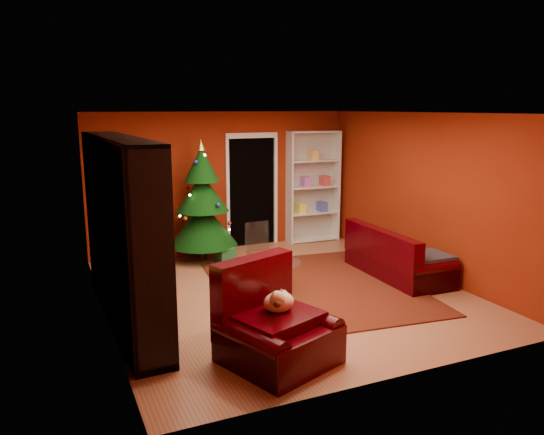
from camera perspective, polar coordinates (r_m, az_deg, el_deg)
name	(u,v)px	position (r m, az deg, el deg)	size (l,w,h in m)	color
floor	(283,294)	(7.92, 1.18, -8.18)	(5.00, 5.50, 0.05)	#965638
ceiling	(284,111)	(7.44, 1.26, 11.36)	(5.00, 5.50, 0.05)	silver
wall_back	(222,181)	(10.12, -5.43, 3.91)	(5.00, 0.05, 2.60)	maroon
wall_left	(99,221)	(6.91, -18.12, -0.32)	(0.05, 5.50, 2.60)	maroon
wall_right	(425,194)	(8.92, 16.11, 2.43)	(0.05, 5.50, 2.60)	maroon
doorway	(252,193)	(10.32, -2.16, 2.70)	(1.06, 0.60, 2.16)	black
rug	(315,287)	(8.12, 4.66, -7.45)	(2.88, 3.36, 0.02)	#551B0E
media_unit	(123,233)	(6.76, -15.75, -1.59)	(0.47, 3.05, 2.34)	black
christmas_tree	(202,202)	(9.40, -7.49, 1.69)	(1.21, 1.21, 2.16)	black
gift_box_teal	(152,264)	(9.02, -12.80, -4.86)	(0.28, 0.28, 0.28)	#266879
gift_box_green	(225,255)	(9.33, -5.04, -4.04)	(0.28, 0.28, 0.28)	#206330
gift_box_red	(179,249)	(9.93, -9.93, -3.33)	(0.24, 0.24, 0.24)	maroon
white_bookshelf	(313,187)	(10.69, 4.42, 3.31)	(1.05, 0.38, 2.28)	white
armchair	(279,324)	(5.71, 0.73, -11.34)	(1.12, 1.12, 0.88)	black
dog	(279,302)	(5.70, 0.74, -9.07)	(0.40, 0.30, 0.29)	beige
sofa	(399,252)	(8.75, 13.47, -3.58)	(1.90, 0.86, 0.82)	black
coffee_table	(272,276)	(7.89, -0.05, -6.28)	(0.89, 0.89, 0.55)	gray
acrylic_chair	(263,254)	(8.40, -1.02, -3.95)	(0.41, 0.45, 0.80)	#66605B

